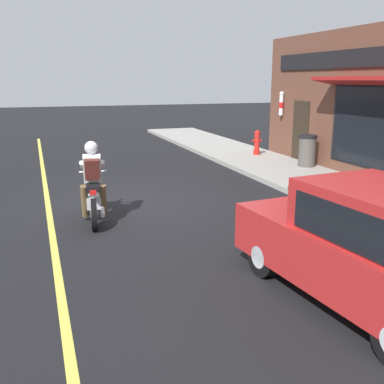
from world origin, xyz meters
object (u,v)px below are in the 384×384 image
(car_hatchback, at_px, (370,247))
(trash_bin, at_px, (307,151))
(fire_hydrant, at_px, (257,143))
(motorcycle_with_rider, at_px, (93,188))
(traffic_cone, at_px, (350,183))

(car_hatchback, xyz_separation_m, trash_bin, (4.16, 7.70, -0.13))
(trash_bin, height_order, fire_hydrant, trash_bin)
(fire_hydrant, bearing_deg, motorcycle_with_rider, -139.79)
(fire_hydrant, bearing_deg, trash_bin, -80.48)
(traffic_cone, relative_size, fire_hydrant, 0.68)
(car_hatchback, height_order, trash_bin, car_hatchback)
(trash_bin, bearing_deg, car_hatchback, -118.37)
(trash_bin, relative_size, fire_hydrant, 1.11)
(traffic_cone, height_order, trash_bin, trash_bin)
(traffic_cone, bearing_deg, motorcycle_with_rider, 174.82)
(motorcycle_with_rider, bearing_deg, car_hatchback, -59.40)
(motorcycle_with_rider, xyz_separation_m, trash_bin, (6.96, 2.97, -0.04))
(trash_bin, bearing_deg, motorcycle_with_rider, -156.88)
(fire_hydrant, bearing_deg, car_hatchback, -110.00)
(motorcycle_with_rider, xyz_separation_m, traffic_cone, (5.84, -0.53, -0.25))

